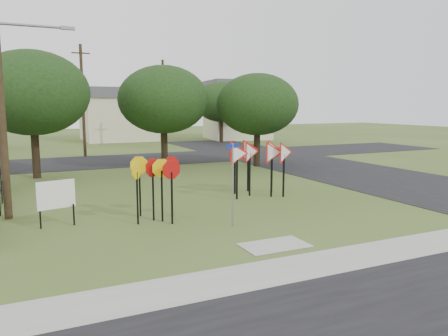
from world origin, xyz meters
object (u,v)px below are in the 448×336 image
Objects in this scene: street_name_sign at (233,179)px; stop_sign_cluster at (156,174)px; info_board at (56,196)px; yield_sign_cluster at (257,154)px.

street_name_sign is 2.88m from stop_sign_cluster.
stop_sign_cluster reaches higher than info_board.
yield_sign_cluster is (3.35, 4.30, 0.26)m from street_name_sign.
street_name_sign is at bearing -23.94° from info_board.
stop_sign_cluster is (-2.18, 1.89, 0.06)m from street_name_sign.
info_board is (-8.89, -1.84, -0.84)m from yield_sign_cluster.
street_name_sign is 1.25× the size of stop_sign_cluster.
street_name_sign reaches higher than stop_sign_cluster.
info_board is at bearing -168.31° from yield_sign_cluster.
street_name_sign is at bearing -127.98° from yield_sign_cluster.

